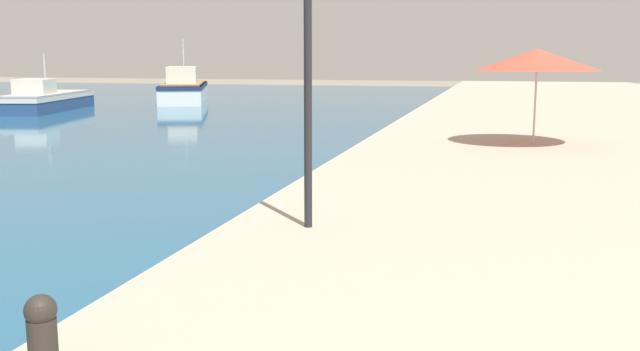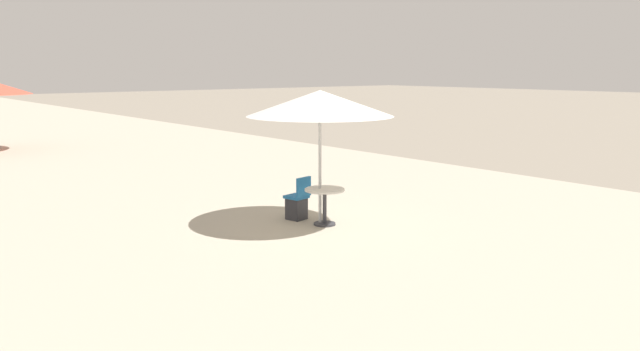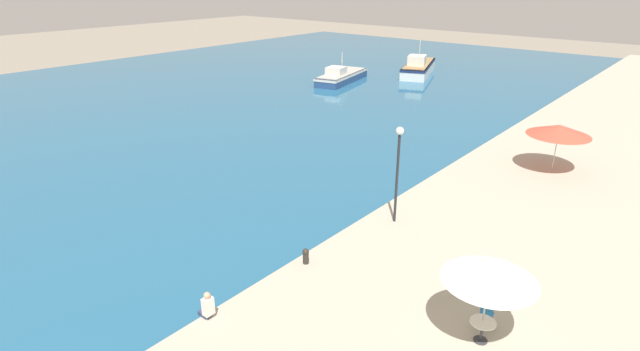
% 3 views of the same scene
% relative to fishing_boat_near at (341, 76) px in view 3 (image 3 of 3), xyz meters
% --- Properties ---
extents(water_basin, '(56.00, 90.00, 0.04)m').
position_rel_fishing_boat_near_xyz_m(water_basin, '(-6.25, -6.21, -0.68)').
color(water_basin, '#235B7F').
rests_on(water_basin, ground_plane).
extents(quay_promenade, '(16.00, 90.00, 0.65)m').
position_rel_fishing_boat_near_xyz_m(quay_promenade, '(29.75, -6.21, -0.37)').
color(quay_promenade, '#B2A893').
rests_on(quay_promenade, ground_plane).
extents(fishing_boat_near, '(4.38, 8.96, 3.28)m').
position_rel_fishing_boat_near_xyz_m(fishing_boat_near, '(0.00, 0.00, 0.00)').
color(fishing_boat_near, navy).
rests_on(fishing_boat_near, water_basin).
extents(fishing_boat_mid, '(6.22, 10.35, 4.32)m').
position_rel_fishing_boat_near_xyz_m(fishing_boat_mid, '(4.33, 9.53, 0.20)').
color(fishing_boat_mid, white).
rests_on(fishing_boat_mid, water_basin).
extents(cafe_umbrella_pink, '(2.90, 2.90, 2.69)m').
position_rel_fishing_boat_near_xyz_m(cafe_umbrella_pink, '(29.44, -31.39, 2.39)').
color(cafe_umbrella_pink, '#B7B7B7').
rests_on(cafe_umbrella_pink, quay_promenade).
extents(cafe_umbrella_white, '(3.51, 3.51, 2.76)m').
position_rel_fishing_boat_near_xyz_m(cafe_umbrella_white, '(26.76, -14.78, 2.40)').
color(cafe_umbrella_white, '#B7B7B7').
rests_on(cafe_umbrella_white, quay_promenade).
extents(cafe_table, '(0.80, 0.80, 0.74)m').
position_rel_fishing_boat_near_xyz_m(cafe_table, '(29.49, -31.49, 0.49)').
color(cafe_table, '#333338').
rests_on(cafe_table, quay_promenade).
extents(cafe_chair_left, '(0.48, 0.50, 0.91)m').
position_rel_fishing_boat_near_xyz_m(cafe_chair_left, '(29.34, -30.78, 0.28)').
color(cafe_chair_left, '#2D2D33').
rests_on(cafe_chair_left, quay_promenade).
extents(person_at_quay, '(0.55, 0.36, 1.02)m').
position_rel_fishing_boat_near_xyz_m(person_at_quay, '(21.98, -36.21, 0.41)').
color(person_at_quay, '#333D5B').
rests_on(person_at_quay, quay_promenade).
extents(mooring_bollard, '(0.26, 0.26, 0.65)m').
position_rel_fishing_boat_near_xyz_m(mooring_bollard, '(22.28, -31.57, 0.30)').
color(mooring_bollard, '#2D2823').
rests_on(mooring_bollard, quay_promenade).
extents(lamppost, '(0.36, 0.36, 4.56)m').
position_rel_fishing_boat_near_xyz_m(lamppost, '(23.07, -26.20, 3.05)').
color(lamppost, '#232328').
rests_on(lamppost, quay_promenade).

